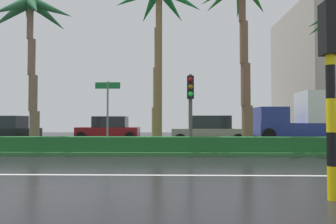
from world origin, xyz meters
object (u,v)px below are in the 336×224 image
at_px(car_in_traffic_leading, 2,130).
at_px(palm_tree_centre_right, 243,4).
at_px(car_in_traffic_second, 109,129).
at_px(box_truck_lead, 303,119).
at_px(street_name_sign, 108,106).
at_px(palm_tree_centre_left, 31,23).
at_px(traffic_signal_foreground, 330,61).
at_px(palm_tree_centre, 159,13).
at_px(car_in_traffic_third, 208,131).
at_px(traffic_signal_median_right, 190,98).

bearing_deg(car_in_traffic_leading, palm_tree_centre_right, 163.01).
relative_size(car_in_traffic_second, box_truck_lead, 0.67).
distance_m(street_name_sign, car_in_traffic_leading, 9.33).
distance_m(palm_tree_centre_left, traffic_signal_foreground, 13.39).
distance_m(palm_tree_centre, car_in_traffic_leading, 12.12).
bearing_deg(car_in_traffic_leading, palm_tree_centre, 157.82).
distance_m(traffic_signal_foreground, car_in_traffic_third, 12.49).
xyz_separation_m(street_name_sign, car_in_traffic_third, (4.96, 4.90, -1.25)).
bearing_deg(car_in_traffic_second, palm_tree_centre_right, 138.20).
bearing_deg(traffic_signal_median_right, palm_tree_centre_right, 26.64).
xyz_separation_m(palm_tree_centre_left, palm_tree_centre_right, (10.11, -0.14, 0.78)).
relative_size(palm_tree_centre_left, car_in_traffic_second, 1.74).
bearing_deg(car_in_traffic_leading, traffic_signal_median_right, 153.99).
xyz_separation_m(car_in_traffic_second, car_in_traffic_third, (6.65, -3.02, 0.00)).
bearing_deg(palm_tree_centre, car_in_traffic_second, 119.64).
height_order(traffic_signal_median_right, box_truck_lead, box_truck_lead).
bearing_deg(traffic_signal_median_right, palm_tree_centre_left, 169.31).
relative_size(palm_tree_centre_left, box_truck_lead, 1.17).
distance_m(car_in_traffic_leading, box_truck_lead, 19.82).
xyz_separation_m(palm_tree_centre_left, street_name_sign, (3.94, -1.05, -4.03)).
distance_m(traffic_signal_foreground, car_in_traffic_second, 17.16).
relative_size(palm_tree_centre, traffic_signal_foreground, 2.23).
distance_m(traffic_signal_foreground, car_in_traffic_leading, 18.50).
xyz_separation_m(palm_tree_centre_right, car_in_traffic_leading, (-13.85, 4.23, -6.07)).
xyz_separation_m(street_name_sign, car_in_traffic_leading, (-7.69, 5.14, -1.25)).
xyz_separation_m(palm_tree_centre_left, car_in_traffic_leading, (-3.75, 4.09, -5.29)).
relative_size(traffic_signal_median_right, box_truck_lead, 0.51).
distance_m(traffic_signal_median_right, traffic_signal_foreground, 7.39).
bearing_deg(palm_tree_centre_left, car_in_traffic_third, 23.41).
bearing_deg(car_in_traffic_third, traffic_signal_median_right, 75.62).
bearing_deg(traffic_signal_median_right, street_name_sign, 174.01).
bearing_deg(palm_tree_centre_left, traffic_signal_foreground, -41.17).
bearing_deg(car_in_traffic_second, car_in_traffic_third, 155.57).
height_order(traffic_signal_foreground, car_in_traffic_second, traffic_signal_foreground).
bearing_deg(box_truck_lead, palm_tree_centre_right, 50.73).
bearing_deg(palm_tree_centre_left, traffic_signal_median_right, -10.69).
height_order(traffic_signal_median_right, car_in_traffic_third, traffic_signal_median_right).
bearing_deg(box_truck_lead, street_name_sign, 33.68).
distance_m(palm_tree_centre_left, palm_tree_centre_right, 10.14).
height_order(palm_tree_centre_right, car_in_traffic_third, palm_tree_centre_right).
bearing_deg(box_truck_lead, car_in_traffic_second, 0.06).
distance_m(palm_tree_centre_left, traffic_signal_median_right, 8.55).
distance_m(palm_tree_centre_right, traffic_signal_median_right, 5.35).
relative_size(palm_tree_centre, street_name_sign, 2.71).
height_order(traffic_signal_median_right, street_name_sign, traffic_signal_median_right).
xyz_separation_m(palm_tree_centre_left, car_in_traffic_second, (2.25, 6.88, -5.29)).
distance_m(palm_tree_centre_left, car_in_traffic_leading, 7.66).
bearing_deg(box_truck_lead, palm_tree_centre, 35.07).
bearing_deg(street_name_sign, palm_tree_centre, 26.91).
distance_m(palm_tree_centre, traffic_signal_foreground, 10.12).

